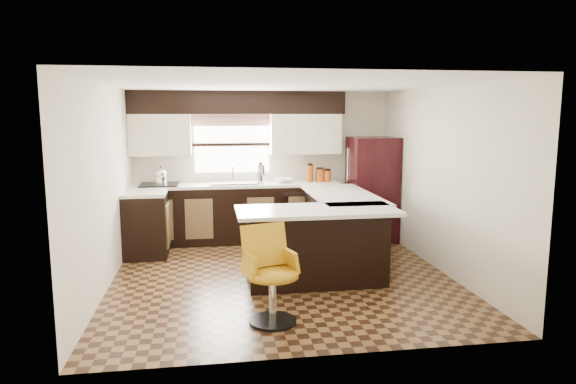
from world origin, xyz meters
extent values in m
plane|color=#49301A|center=(0.00, 0.00, 0.00)|extent=(4.40, 4.40, 0.00)
plane|color=silver|center=(0.00, 0.00, 2.40)|extent=(4.40, 4.40, 0.00)
plane|color=beige|center=(0.00, 2.20, 1.20)|extent=(4.40, 0.00, 4.40)
plane|color=beige|center=(0.00, -2.20, 1.20)|extent=(4.40, 0.00, 4.40)
plane|color=beige|center=(-2.10, 0.00, 1.20)|extent=(0.00, 4.40, 4.40)
plane|color=beige|center=(2.10, 0.00, 1.20)|extent=(0.00, 4.40, 4.40)
cube|color=black|center=(-0.45, 1.90, 0.45)|extent=(3.30, 0.60, 0.90)
cube|color=black|center=(-1.80, 1.25, 0.45)|extent=(0.60, 0.70, 0.90)
cube|color=silver|center=(-0.45, 1.90, 0.92)|extent=(3.30, 0.60, 0.04)
cube|color=silver|center=(-1.80, 1.25, 0.92)|extent=(0.60, 0.70, 0.04)
cube|color=black|center=(-0.40, 2.03, 2.22)|extent=(3.40, 0.35, 0.36)
cube|color=beige|center=(-1.62, 2.03, 1.72)|extent=(0.94, 0.35, 0.64)
cube|color=beige|center=(0.68, 2.03, 1.72)|extent=(1.14, 0.35, 0.64)
cube|color=white|center=(-0.50, 2.18, 1.55)|extent=(1.20, 0.02, 0.90)
cube|color=#D19B93|center=(-0.50, 2.14, 1.94)|extent=(1.30, 0.06, 0.18)
cube|color=#B2B2B7|center=(-0.50, 1.88, 0.96)|extent=(0.75, 0.45, 0.03)
cube|color=black|center=(0.55, 1.61, 0.43)|extent=(0.58, 0.03, 0.78)
cube|color=black|center=(-1.65, 1.88, 0.96)|extent=(0.58, 0.50, 0.02)
cube|color=black|center=(0.90, 0.62, 0.45)|extent=(0.60, 1.95, 0.90)
cube|color=black|center=(0.38, -0.35, 0.45)|extent=(1.65, 0.60, 0.90)
cube|color=silver|center=(0.95, 0.62, 0.92)|extent=(0.84, 1.95, 0.04)
cube|color=silver|center=(0.35, -0.44, 0.92)|extent=(1.89, 0.84, 0.04)
cube|color=black|center=(1.72, 1.67, 0.84)|extent=(0.72, 0.69, 1.68)
cylinder|color=silver|center=(-0.06, 1.90, 1.10)|extent=(0.14, 0.14, 0.30)
imported|color=white|center=(0.30, 1.90, 0.98)|extent=(0.34, 0.34, 0.07)
cylinder|color=#914010|center=(0.74, 1.92, 1.08)|extent=(0.12, 0.12, 0.27)
cylinder|color=#914010|center=(0.91, 1.92, 1.05)|extent=(0.14, 0.14, 0.20)
cylinder|color=#914010|center=(1.03, 1.92, 1.03)|extent=(0.12, 0.12, 0.18)
camera|label=1|loc=(-0.89, -6.23, 2.06)|focal=32.00mm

